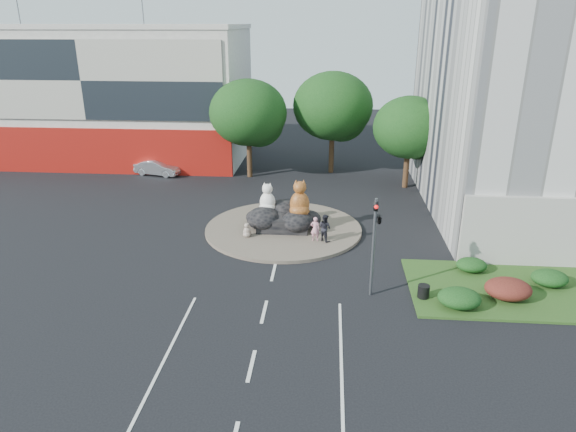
% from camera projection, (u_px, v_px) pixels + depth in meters
% --- Properties ---
extents(ground, '(120.00, 120.00, 0.00)m').
position_uv_depth(ground, '(264.00, 312.00, 23.70)').
color(ground, black).
rests_on(ground, ground).
extents(roundabout_island, '(10.00, 10.00, 0.20)m').
position_uv_depth(roundabout_island, '(283.00, 229.00, 32.98)').
color(roundabout_island, brown).
rests_on(roundabout_island, ground).
extents(rock_plinth, '(3.20, 2.60, 0.90)m').
position_uv_depth(rock_plinth, '(283.00, 221.00, 32.79)').
color(rock_plinth, black).
rests_on(rock_plinth, roundabout_island).
extents(shophouse_block, '(25.20, 12.30, 17.40)m').
position_uv_depth(shophouse_block, '(112.00, 93.00, 48.90)').
color(shophouse_block, silver).
rests_on(shophouse_block, ground).
extents(grass_verge, '(10.00, 6.00, 0.12)m').
position_uv_depth(grass_verge, '(510.00, 289.00, 25.56)').
color(grass_verge, '#244B19').
rests_on(grass_verge, ground).
extents(tree_left, '(6.46, 6.46, 8.27)m').
position_uv_depth(tree_left, '(249.00, 116.00, 42.71)').
color(tree_left, '#382314').
rests_on(tree_left, ground).
extents(tree_mid, '(6.84, 6.84, 8.76)m').
position_uv_depth(tree_mid, '(334.00, 109.00, 43.93)').
color(tree_mid, '#382314').
rests_on(tree_mid, ground).
extents(tree_right, '(5.70, 5.70, 7.30)m').
position_uv_depth(tree_right, '(410.00, 130.00, 40.07)').
color(tree_right, '#382314').
rests_on(tree_right, ground).
extents(hedge_near_green, '(2.00, 1.60, 0.90)m').
position_uv_depth(hedge_near_green, '(459.00, 298.00, 23.74)').
color(hedge_near_green, black).
rests_on(hedge_near_green, grass_verge).
extents(hedge_red, '(2.20, 1.76, 0.99)m').
position_uv_depth(hedge_red, '(508.00, 289.00, 24.47)').
color(hedge_red, '#4A1513').
rests_on(hedge_red, grass_verge).
extents(hedge_mid_green, '(1.80, 1.44, 0.81)m').
position_uv_depth(hedge_mid_green, '(550.00, 278.00, 25.71)').
color(hedge_mid_green, black).
rests_on(hedge_mid_green, grass_verge).
extents(hedge_back_green, '(1.60, 1.28, 0.72)m').
position_uv_depth(hedge_back_green, '(472.00, 265.00, 27.20)').
color(hedge_back_green, black).
rests_on(hedge_back_green, grass_verge).
extents(traffic_light, '(0.44, 1.24, 5.00)m').
position_uv_depth(traffic_light, '(377.00, 227.00, 23.89)').
color(traffic_light, '#595B60').
rests_on(traffic_light, ground).
extents(street_lamp, '(2.34, 0.22, 8.06)m').
position_uv_depth(street_lamp, '(509.00, 175.00, 28.57)').
color(street_lamp, '#595B60').
rests_on(street_lamp, ground).
extents(cat_white, '(1.38, 1.26, 1.96)m').
position_uv_depth(cat_white, '(267.00, 197.00, 32.71)').
color(cat_white, white).
rests_on(cat_white, rock_plinth).
extents(cat_tabby, '(1.58, 1.42, 2.36)m').
position_uv_depth(cat_tabby, '(300.00, 198.00, 32.00)').
color(cat_tabby, '#B57525').
rests_on(cat_tabby, rock_plinth).
extents(kitten_calico, '(0.60, 0.54, 0.90)m').
position_uv_depth(kitten_calico, '(247.00, 229.00, 31.40)').
color(kitten_calico, beige).
rests_on(kitten_calico, roundabout_island).
extents(kitten_white, '(0.62, 0.62, 0.79)m').
position_uv_depth(kitten_white, '(316.00, 228.00, 31.80)').
color(kitten_white, white).
rests_on(kitten_white, roundabout_island).
extents(pedestrian_pink, '(0.57, 0.39, 1.52)m').
position_uv_depth(pedestrian_pink, '(315.00, 229.00, 30.68)').
color(pedestrian_pink, pink).
rests_on(pedestrian_pink, roundabout_island).
extents(pedestrian_dark, '(1.03, 1.02, 1.68)m').
position_uv_depth(pedestrian_dark, '(325.00, 228.00, 30.63)').
color(pedestrian_dark, black).
rests_on(pedestrian_dark, roundabout_island).
extents(parked_car, '(4.24, 2.27, 1.33)m').
position_uv_depth(parked_car, '(158.00, 168.00, 44.74)').
color(parked_car, '#B6B8BE').
rests_on(parked_car, ground).
extents(litter_bin, '(0.62, 0.62, 0.64)m').
position_uv_depth(litter_bin, '(424.00, 291.00, 24.61)').
color(litter_bin, black).
rests_on(litter_bin, grass_verge).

